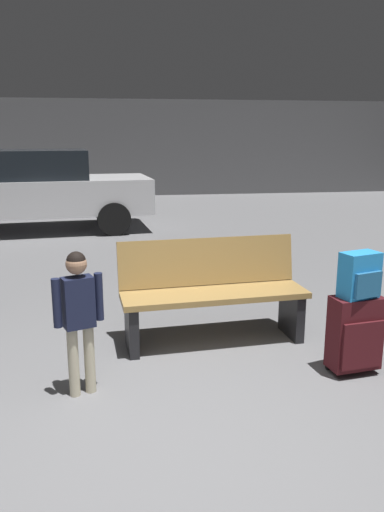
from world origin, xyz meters
The scene contains 7 objects.
ground_plane centered at (0.00, 4.00, -0.05)m, with size 18.00×18.00×0.10m, color slate.
garage_back_wall centered at (0.00, 12.86, 1.40)m, with size 18.00×0.12×2.80m, color #565658.
bench centered at (0.47, 1.63, 0.44)m, with size 1.64×0.65×0.89m.
suitcase centered at (1.42, 0.83, 0.32)m, with size 0.40×0.27×0.60m.
backpack_bright centered at (1.42, 0.83, 0.77)m, with size 0.31×0.25×0.34m.
child centered at (-0.61, 0.82, 0.63)m, with size 0.33×0.20×1.03m.
parked_car_far centered at (-1.77, 7.31, 0.81)m, with size 4.25×2.10×1.51m.
Camera 1 is at (-0.34, -2.50, 1.77)m, focal length 35.44 mm.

